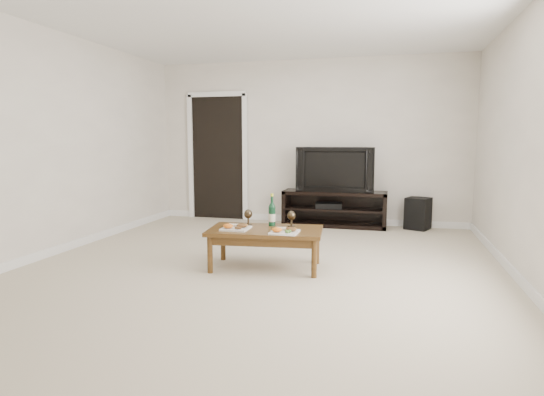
{
  "coord_description": "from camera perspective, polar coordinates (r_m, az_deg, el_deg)",
  "views": [
    {
      "loc": [
        1.29,
        -4.5,
        1.35
      ],
      "look_at": [
        0.03,
        0.33,
        0.7
      ],
      "focal_mm": 30.0,
      "sensor_mm": 36.0,
      "label": 1
    }
  ],
  "objects": [
    {
      "name": "television",
      "position": [
        7.06,
        7.92,
        3.61
      ],
      "size": [
        1.19,
        0.21,
        0.68
      ],
      "primitive_type": "imported",
      "rotation": [
        0.0,
        0.0,
        0.05
      ],
      "color": "black",
      "rests_on": "media_console"
    },
    {
      "name": "coffee_table",
      "position": [
        4.79,
        -0.83,
        -6.35
      ],
      "size": [
        1.23,
        0.76,
        0.42
      ],
      "primitive_type": "cube",
      "rotation": [
        0.0,
        0.0,
        0.11
      ],
      "color": "#513616",
      "rests_on": "ground"
    },
    {
      "name": "goblet_left",
      "position": [
        4.95,
        -3.0,
        -2.42
      ],
      "size": [
        0.09,
        0.09,
        0.17
      ],
      "primitive_type": null,
      "color": "#382D1E",
      "rests_on": "coffee_table"
    },
    {
      "name": "back_wall",
      "position": [
        7.38,
        4.61,
        7.0
      ],
      "size": [
        5.0,
        0.04,
        2.6
      ],
      "primitive_type": "cube",
      "color": "silver",
      "rests_on": "ground"
    },
    {
      "name": "ceiling",
      "position": [
        4.85,
        -1.43,
        22.6
      ],
      "size": [
        5.0,
        5.5,
        0.04
      ],
      "primitive_type": "cube",
      "color": "white",
      "rests_on": "back_wall"
    },
    {
      "name": "plate_right",
      "position": [
        4.53,
        1.59,
        -3.99
      ],
      "size": [
        0.27,
        0.27,
        0.07
      ],
      "primitive_type": "cube",
      "color": "white",
      "rests_on": "coffee_table"
    },
    {
      "name": "wine_bottle",
      "position": [
        4.89,
        -0.0,
        -1.46
      ],
      "size": [
        0.07,
        0.07,
        0.35
      ],
      "primitive_type": "cylinder",
      "color": "#0E351E",
      "rests_on": "coffee_table"
    },
    {
      "name": "doorway",
      "position": [
        7.78,
        -6.81,
        4.97
      ],
      "size": [
        0.9,
        0.02,
        2.05
      ],
      "primitive_type": "cube",
      "color": "black",
      "rests_on": "ground"
    },
    {
      "name": "plate_left",
      "position": [
        4.73,
        -4.56,
        -3.52
      ],
      "size": [
        0.27,
        0.27,
        0.07
      ],
      "primitive_type": "cube",
      "color": "white",
      "rests_on": "coffee_table"
    },
    {
      "name": "subwoofer",
      "position": [
        7.18,
        17.85,
        -1.85
      ],
      "size": [
        0.42,
        0.42,
        0.48
      ],
      "primitive_type": "cube",
      "rotation": [
        0.0,
        0.0,
        -0.41
      ],
      "color": "black",
      "rests_on": "ground"
    },
    {
      "name": "av_receiver",
      "position": [
        7.12,
        7.12,
        -0.92
      ],
      "size": [
        0.44,
        0.35,
        0.08
      ],
      "primitive_type": "cube",
      "rotation": [
        0.0,
        0.0,
        0.13
      ],
      "color": "black",
      "rests_on": "media_console"
    },
    {
      "name": "goblet_right",
      "position": [
        4.85,
        2.46,
        -2.61
      ],
      "size": [
        0.09,
        0.09,
        0.17
      ],
      "primitive_type": null,
      "color": "#382D1E",
      "rests_on": "coffee_table"
    },
    {
      "name": "media_console",
      "position": [
        7.12,
        7.83,
        -1.33
      ],
      "size": [
        1.59,
        0.45,
        0.55
      ],
      "primitive_type": "cube",
      "color": "black",
      "rests_on": "ground"
    },
    {
      "name": "floor",
      "position": [
        4.87,
        -1.33,
        -8.67
      ],
      "size": [
        5.5,
        5.5,
        0.0
      ],
      "primitive_type": "plane",
      "color": "beige",
      "rests_on": "ground"
    }
  ]
}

